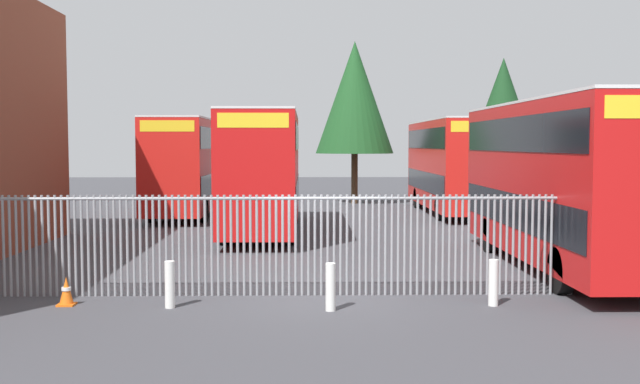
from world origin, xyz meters
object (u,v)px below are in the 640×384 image
object	(u,v)px
double_decker_bus_behind_fence_left	(263,168)
double_decker_bus_behind_fence_right	(189,163)
double_decker_bus_far_back	(450,162)
bollard_near_left	(170,285)
bollard_center_front	(331,287)
traffic_cone_by_gate	(66,291)
bollard_near_right	(493,283)
double_decker_bus_near_gate	(560,177)

from	to	relation	value
double_decker_bus_behind_fence_left	double_decker_bus_behind_fence_right	distance (m)	8.03
double_decker_bus_far_back	bollard_near_left	distance (m)	22.54
double_decker_bus_behind_fence_left	bollard_center_front	size ratio (longest dim) A/B	11.38
double_decker_bus_far_back	traffic_cone_by_gate	xyz separation A→B (m)	(-11.80, -20.01, -2.13)
bollard_center_front	bollard_near_right	bearing A→B (deg)	6.66
double_decker_bus_behind_fence_right	double_decker_bus_behind_fence_left	bearing A→B (deg)	-61.46
double_decker_bus_behind_fence_right	double_decker_bus_far_back	xyz separation A→B (m)	(12.29, 0.50, 0.00)
bollard_center_front	traffic_cone_by_gate	xyz separation A→B (m)	(-5.38, 0.60, -0.19)
double_decker_bus_near_gate	bollard_center_front	bearing A→B (deg)	-141.77
double_decker_bus_behind_fence_left	double_decker_bus_behind_fence_right	bearing A→B (deg)	118.54
bollard_near_left	traffic_cone_by_gate	distance (m)	2.18
bollard_near_left	traffic_cone_by_gate	world-z (taller)	bollard_near_left
traffic_cone_by_gate	double_decker_bus_behind_fence_right	bearing A→B (deg)	91.46
bollard_center_front	double_decker_bus_far_back	bearing A→B (deg)	72.71
traffic_cone_by_gate	bollard_near_left	bearing A→B (deg)	-7.25
double_decker_bus_far_back	bollard_near_right	world-z (taller)	double_decker_bus_far_back
bollard_near_right	traffic_cone_by_gate	world-z (taller)	bollard_near_right
traffic_cone_by_gate	bollard_near_right	bearing A→B (deg)	-1.39
double_decker_bus_behind_fence_left	bollard_center_front	distance (m)	13.36
bollard_near_left	bollard_center_front	bearing A→B (deg)	-5.78
double_decker_bus_behind_fence_left	bollard_near_left	distance (m)	12.93
double_decker_bus_far_back	double_decker_bus_behind_fence_right	bearing A→B (deg)	-177.68
double_decker_bus_behind_fence_left	bollard_near_right	bearing A→B (deg)	-67.01
double_decker_bus_behind_fence_left	traffic_cone_by_gate	distance (m)	13.07
double_decker_bus_near_gate	traffic_cone_by_gate	size ratio (longest dim) A/B	18.32
double_decker_bus_behind_fence_right	traffic_cone_by_gate	size ratio (longest dim) A/B	18.32
bollard_center_front	bollard_near_right	distance (m)	3.36
double_decker_bus_near_gate	double_decker_bus_behind_fence_right	world-z (taller)	same
double_decker_bus_behind_fence_left	double_decker_bus_far_back	distance (m)	11.34
double_decker_bus_behind_fence_right	double_decker_bus_far_back	world-z (taller)	same
double_decker_bus_near_gate	double_decker_bus_behind_fence_left	size ratio (longest dim) A/B	1.00
double_decker_bus_near_gate	bollard_near_right	bearing A→B (deg)	-122.68
double_decker_bus_behind_fence_left	traffic_cone_by_gate	world-z (taller)	double_decker_bus_behind_fence_left
double_decker_bus_far_back	traffic_cone_by_gate	bearing A→B (deg)	-120.52
double_decker_bus_near_gate	bollard_near_left	world-z (taller)	double_decker_bus_near_gate
double_decker_bus_behind_fence_right	bollard_near_right	world-z (taller)	double_decker_bus_behind_fence_right
double_decker_bus_near_gate	bollard_near_right	size ratio (longest dim) A/B	11.38
double_decker_bus_behind_fence_right	bollard_near_left	distance (m)	20.06
double_decker_bus_behind_fence_left	traffic_cone_by_gate	xyz separation A→B (m)	(-3.34, -12.46, -2.13)
bollard_near_left	bollard_center_front	distance (m)	3.24
bollard_center_front	traffic_cone_by_gate	bearing A→B (deg)	173.63
bollard_near_left	traffic_cone_by_gate	xyz separation A→B (m)	(-2.16, 0.27, -0.19)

